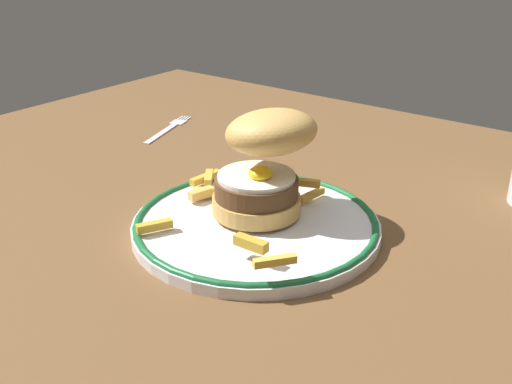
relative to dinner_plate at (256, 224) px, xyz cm
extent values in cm
cube|color=brown|center=(3.34, -1.10, -2.84)|extent=(127.09, 103.28, 4.00)
cylinder|color=silver|center=(0.00, 0.00, -0.24)|extent=(26.38, 26.38, 1.20)
torus|color=#196033|center=(0.00, 0.00, 0.36)|extent=(25.98, 25.98, 0.80)
cylinder|color=tan|center=(-0.90, 1.26, 1.66)|extent=(9.55, 9.55, 1.80)
cylinder|color=#51341D|center=(-0.90, 1.26, 3.60)|extent=(8.98, 8.98, 2.06)
cylinder|color=white|center=(-0.90, 1.26, 4.88)|extent=(8.28, 8.28, 0.50)
ellipsoid|color=yellow|center=(-0.10, 0.92, 5.55)|extent=(2.60, 2.60, 1.40)
ellipsoid|color=tan|center=(-0.55, 3.35, 9.34)|extent=(12.75, 12.31, 6.34)
cube|color=gold|center=(1.99, 7.84, 1.12)|extent=(1.18, 3.96, 0.71)
cube|color=gold|center=(-10.53, 4.42, 1.21)|extent=(2.83, 3.38, 0.88)
cube|color=gold|center=(-4.05, 8.45, 1.12)|extent=(3.01, 1.11, 0.70)
cube|color=gold|center=(4.58, -6.83, 2.24)|extent=(3.50, 1.05, 0.99)
cube|color=gold|center=(1.58, 7.32, 2.71)|extent=(3.08, 1.82, 0.78)
cube|color=gold|center=(-10.91, 4.28, 1.16)|extent=(1.18, 4.57, 0.80)
cube|color=gold|center=(8.54, -8.52, 2.57)|extent=(2.90, 3.54, 0.72)
cube|color=gold|center=(-8.02, 1.02, 1.23)|extent=(2.68, 2.69, 0.94)
cube|color=gold|center=(-3.44, 9.51, 1.12)|extent=(1.65, 3.87, 0.70)
cube|color=gold|center=(-6.61, -8.41, 1.19)|extent=(2.46, 3.68, 0.85)
cube|color=#E2AA4F|center=(-8.04, 0.32, 1.26)|extent=(1.73, 3.18, 1.00)
cube|color=silver|center=(-31.15, 16.69, -0.66)|extent=(4.09, 9.81, 0.36)
cube|color=silver|center=(-33.04, 22.39, -0.66)|extent=(2.84, 2.97, 0.32)
cube|color=silver|center=(-34.44, 24.24, -0.66)|extent=(1.00, 2.36, 0.28)
cube|color=silver|center=(-33.97, 24.40, -0.66)|extent=(1.00, 2.36, 0.28)
cube|color=silver|center=(-33.49, 24.55, -0.66)|extent=(1.00, 2.36, 0.28)
cube|color=silver|center=(-33.02, 24.71, -0.66)|extent=(1.00, 2.36, 0.28)
camera|label=1|loc=(34.81, -45.87, 29.74)|focal=42.63mm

